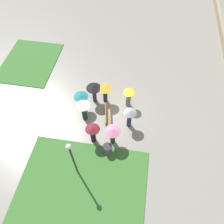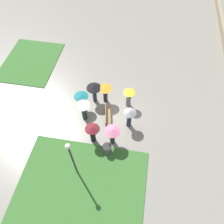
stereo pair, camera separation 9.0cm
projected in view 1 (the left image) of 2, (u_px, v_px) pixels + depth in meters
ground_plane at (117, 113)px, 18.00m from camera, size 90.00×90.00×0.00m
lawn_patch_near at (80, 196)px, 14.18m from camera, size 7.58×8.48×0.06m
lawn_patch_far at (30, 62)px, 21.48m from camera, size 6.20×5.08×0.06m
park_bench at (107, 116)px, 17.28m from camera, size 1.95×0.79×0.90m
lamp_post at (72, 156)px, 12.92m from camera, size 0.32×0.32×4.17m
trash_bin at (108, 149)px, 15.68m from camera, size 0.64×0.64×0.85m
crowd_person_teal at (81, 98)px, 17.18m from camera, size 1.13×1.13×1.75m
crowd_person_yellow at (129, 96)px, 17.54m from camera, size 0.91×0.91×1.83m
crowd_person_black at (94, 89)px, 17.55m from camera, size 1.20×1.20×1.89m
crowd_person_grey at (130, 115)px, 16.24m from camera, size 0.96×0.96×1.94m
crowd_person_white at (83, 108)px, 16.58m from camera, size 1.09×1.09×1.97m
crowd_person_maroon at (93, 132)px, 15.61m from camera, size 0.98×0.98×1.84m
crowd_person_orange at (105, 91)px, 17.66m from camera, size 1.09×1.09×1.82m
crowd_person_pink at (113, 133)px, 15.35m from camera, size 1.13×1.13×1.88m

